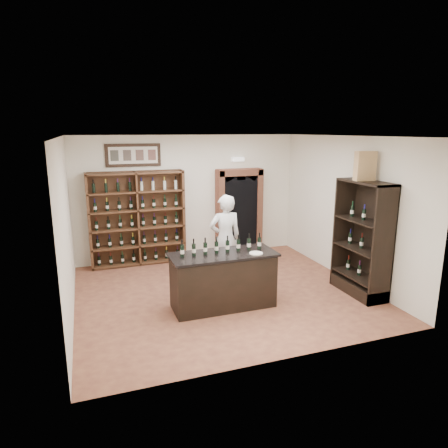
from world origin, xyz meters
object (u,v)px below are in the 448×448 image
Objects in this scene: tasting_counter at (223,281)px; shopkeeper at (225,239)px; wine_crate at (365,166)px; wine_shelf at (137,218)px; side_cabinet at (362,256)px; counter_bottle_0 at (182,251)px.

tasting_counter is 1.31m from shopkeeper.
wine_crate is at bearing -5.20° from tasting_counter.
wine_shelf reaches higher than tasting_counter.
side_cabinet is at bearing -6.28° from tasting_counter.
wine_shelf is 5.12m from wine_crate.
side_cabinet is at bearing -40.07° from wine_crate.
shopkeeper reaches higher than tasting_counter.
counter_bottle_0 is 0.16× the size of shopkeeper.
tasting_counter is at bearing -178.85° from wine_crate.
wine_crate reaches higher than wine_shelf.
wine_shelf is 1.17× the size of tasting_counter.
shopkeeper is (1.17, 1.10, -0.18)m from counter_bottle_0.
wine_crate is at bearing 133.58° from side_cabinet.
wine_shelf is at bearing -46.79° from shopkeeper.
counter_bottle_0 is at bearing 45.28° from shopkeeper.
shopkeeper is (1.55, -1.78, -0.18)m from wine_shelf.
shopkeeper is (0.45, 1.16, 0.43)m from tasting_counter.
tasting_counter is 6.27× the size of counter_bottle_0.
side_cabinet is (3.44, -0.36, -0.35)m from counter_bottle_0.
wine_crate is (2.22, -1.40, 1.54)m from shopkeeper.
counter_bottle_0 is (-0.72, 0.06, 0.61)m from tasting_counter.
wine_shelf is at bearing 139.79° from side_cabinet.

